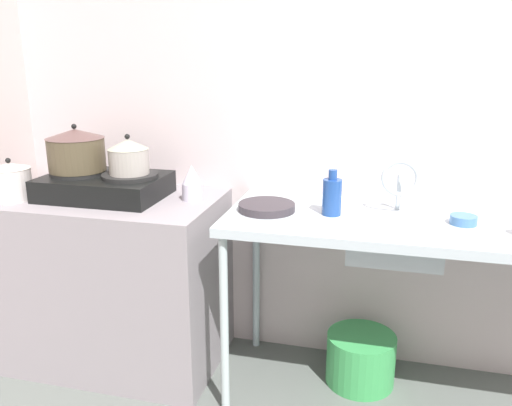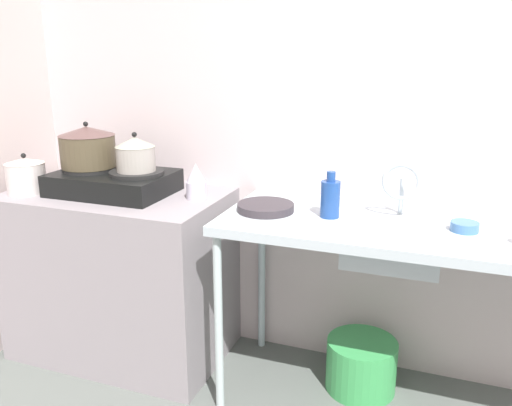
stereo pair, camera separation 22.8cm
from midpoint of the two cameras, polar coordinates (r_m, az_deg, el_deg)
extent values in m
cube|color=beige|center=(2.49, 27.20, 8.65)|extent=(5.34, 0.10, 2.52)
cube|color=gray|center=(2.73, -12.15, -7.58)|extent=(1.05, 0.62, 0.85)
cube|color=#B1BDC5|center=(2.21, 21.80, -2.99)|extent=(1.72, 0.62, 0.04)
cylinder|color=#AFBFC1|center=(2.25, -1.13, -13.20)|extent=(0.04, 0.04, 0.81)
cylinder|color=#AEC2C9|center=(2.71, 3.07, -7.91)|extent=(0.04, 0.04, 0.81)
cube|color=black|center=(2.58, -12.84, 2.14)|extent=(0.56, 0.39, 0.10)
cylinder|color=black|center=(2.64, -15.36, 3.63)|extent=(0.26, 0.26, 0.02)
cylinder|color=black|center=(2.50, -10.35, 3.25)|extent=(0.26, 0.26, 0.02)
cylinder|color=#4D422F|center=(2.63, -15.50, 5.46)|extent=(0.26, 0.26, 0.15)
cone|color=brown|center=(2.61, -15.66, 7.57)|extent=(0.27, 0.27, 0.04)
sphere|color=black|center=(2.61, -15.72, 8.28)|extent=(0.02, 0.02, 0.02)
cylinder|color=#9F9890|center=(2.49, -10.42, 4.74)|extent=(0.18, 0.18, 0.11)
cone|color=#9B9D87|center=(2.47, -10.52, 6.55)|extent=(0.19, 0.19, 0.04)
sphere|color=black|center=(2.47, -10.56, 7.33)|extent=(0.02, 0.02, 0.02)
cylinder|color=beige|center=(2.71, -21.59, 2.51)|extent=(0.18, 0.18, 0.15)
cone|color=beige|center=(2.69, -21.78, 4.28)|extent=(0.19, 0.19, 0.02)
sphere|color=black|center=(2.68, -21.84, 4.79)|extent=(0.02, 0.02, 0.02)
cylinder|color=silver|center=(2.44, -3.87, 1.39)|extent=(0.09, 0.09, 0.08)
cone|color=silver|center=(2.42, -3.91, 3.29)|extent=(0.09, 0.09, 0.09)
cube|color=#B1BDC5|center=(2.18, 17.61, -4.36)|extent=(0.37, 0.29, 0.15)
cylinder|color=#B1BDC5|center=(2.30, 18.33, 0.69)|extent=(0.02, 0.02, 0.15)
torus|color=#B1BDC5|center=(2.22, 18.43, 2.17)|extent=(0.16, 0.02, 0.16)
cylinder|color=#322C32|center=(2.25, 3.97, -0.51)|extent=(0.25, 0.25, 0.03)
cylinder|color=teal|center=(2.19, 24.61, -2.40)|extent=(0.11, 0.11, 0.04)
cylinder|color=navy|center=(2.18, 11.07, 0.36)|extent=(0.08, 0.08, 0.15)
cylinder|color=navy|center=(2.16, 11.21, 2.82)|extent=(0.04, 0.04, 0.04)
cylinder|color=green|center=(2.59, 14.00, -16.80)|extent=(0.32, 0.32, 0.24)
camera|label=1|loc=(0.11, -87.14, 0.83)|focal=36.71mm
camera|label=2|loc=(0.11, 92.86, -0.83)|focal=36.71mm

